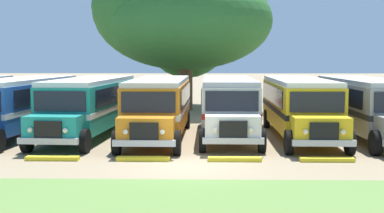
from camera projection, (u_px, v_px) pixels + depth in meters
name	position (u px, v px, depth m)	size (l,w,h in m)	color
ground_plane	(188.00, 166.00, 18.99)	(220.00, 220.00, 0.00)	#937F60
parked_bus_slot_1	(20.00, 104.00, 26.27)	(3.47, 10.96, 2.82)	#23519E
parked_bus_slot_2	(90.00, 104.00, 26.27)	(3.31, 10.93, 2.82)	teal
parked_bus_slot_3	(159.00, 104.00, 25.80)	(2.81, 10.86, 2.82)	orange
parked_bus_slot_4	(228.00, 103.00, 26.36)	(2.75, 10.85, 2.82)	silver
parked_bus_slot_5	(299.00, 104.00, 25.84)	(2.76, 10.85, 2.82)	yellow
parked_bus_slot_6	(366.00, 105.00, 25.74)	(2.90, 10.87, 2.82)	#9E9993
curb_wheelstop_2	(52.00, 158.00, 20.02)	(2.00, 0.36, 0.15)	yellow
curb_wheelstop_3	(143.00, 159.00, 19.93)	(2.00, 0.36, 0.15)	yellow
curb_wheelstop_4	(235.00, 159.00, 19.85)	(2.00, 0.36, 0.15)	yellow
curb_wheelstop_5	(327.00, 160.00, 19.76)	(2.00, 0.36, 0.15)	yellow
broad_shade_tree	(182.00, 19.00, 39.36)	(12.95, 12.75, 11.03)	brown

